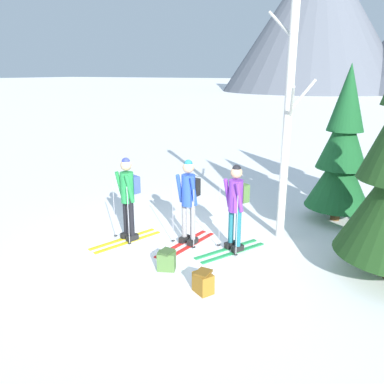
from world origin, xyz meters
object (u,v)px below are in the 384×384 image
(skier_in_blue, at_px, (189,197))
(birch_tree_tall, at_px, (288,116))
(pine_tree_mid, at_px, (342,152))
(backpack_on_snow_front, at_px, (203,282))
(skier_in_green, at_px, (128,194))
(skier_in_purple, at_px, (236,203))
(backpack_on_snow_beside, at_px, (167,260))

(skier_in_blue, bearing_deg, birch_tree_tall, 38.83)
(pine_tree_mid, bearing_deg, birch_tree_tall, -118.23)
(pine_tree_mid, bearing_deg, backpack_on_snow_front, -106.53)
(skier_in_green, relative_size, skier_in_purple, 1.01)
(pine_tree_mid, height_order, backpack_on_snow_beside, pine_tree_mid)
(skier_in_blue, bearing_deg, backpack_on_snow_front, -54.13)
(skier_in_purple, distance_m, backpack_on_snow_beside, 1.77)
(backpack_on_snow_beside, bearing_deg, pine_tree_mid, 61.11)
(skier_in_blue, distance_m, skier_in_purple, 0.99)
(birch_tree_tall, bearing_deg, backpack_on_snow_beside, -119.33)
(skier_in_green, bearing_deg, skier_in_purple, 15.00)
(skier_in_purple, xyz_separation_m, pine_tree_mid, (1.51, 2.79, 0.67))
(skier_in_green, height_order, pine_tree_mid, pine_tree_mid)
(skier_in_blue, height_order, backpack_on_snow_front, skier_in_blue)
(skier_in_blue, distance_m, backpack_on_snow_front, 2.12)
(skier_in_green, relative_size, backpack_on_snow_beside, 4.69)
(backpack_on_snow_front, distance_m, backpack_on_snow_beside, 1.02)
(birch_tree_tall, xyz_separation_m, backpack_on_snow_front, (-0.45, -2.86, -2.45))
(pine_tree_mid, relative_size, backpack_on_snow_front, 9.34)
(birch_tree_tall, bearing_deg, pine_tree_mid, 61.77)
(backpack_on_snow_front, relative_size, backpack_on_snow_beside, 1.02)
(skier_in_purple, bearing_deg, pine_tree_mid, 61.58)
(skier_in_green, distance_m, pine_tree_mid, 5.05)
(skier_in_green, xyz_separation_m, skier_in_blue, (1.22, 0.43, 0.00))
(skier_in_green, distance_m, skier_in_blue, 1.30)
(skier_in_purple, xyz_separation_m, backpack_on_snow_front, (0.17, -1.74, -0.83))
(backpack_on_snow_beside, bearing_deg, backpack_on_snow_front, -21.85)
(birch_tree_tall, relative_size, backpack_on_snow_front, 13.05)
(skier_in_purple, bearing_deg, backpack_on_snow_beside, -119.83)
(skier_in_blue, xyz_separation_m, birch_tree_tall, (1.59, 1.28, 1.60))
(skier_in_green, relative_size, birch_tree_tall, 0.35)
(skier_in_blue, distance_m, backpack_on_snow_beside, 1.48)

